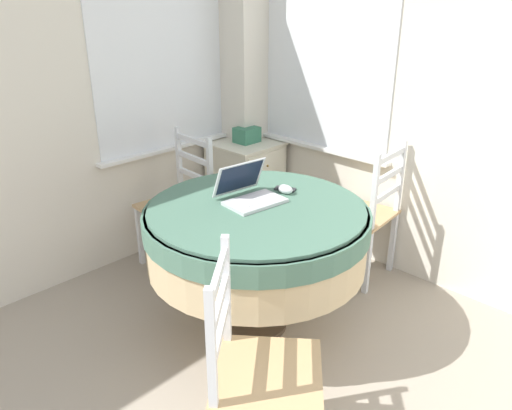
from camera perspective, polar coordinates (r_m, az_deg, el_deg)
The scene contains 10 objects.
corner_room_shell at distance 2.82m, azimuth 3.31°, elevation 11.52°, with size 4.44×5.21×2.55m.
round_dining_table at distance 2.76m, azimuth 0.06°, elevation -3.05°, with size 1.24×1.24×0.78m.
laptop at distance 2.75m, azimuth -0.76°, elevation 1.37°, with size 0.35×0.32×0.21m.
computer_mouse at distance 2.87m, azimuth 3.37°, elevation 1.82°, with size 0.06×0.10×0.05m.
cell_phone at distance 2.93m, azimuth 3.35°, elevation 1.85°, with size 0.10×0.13×0.01m.
dining_chair_near_back_window at distance 3.56m, azimuth -8.73°, elevation 0.11°, with size 0.45×0.46×0.96m.
dining_chair_near_right_window at distance 3.44m, azimuth 12.35°, elevation -1.01°, with size 0.47×0.46×0.96m.
dining_chair_camera_near at distance 2.07m, azimuth 0.03°, elevation -18.44°, with size 0.60×0.60×0.96m.
corner_cabinet at distance 4.11m, azimuth -1.19°, elevation 2.17°, with size 0.49×0.51×0.75m.
storage_box at distance 3.98m, azimuth -1.06°, elevation 8.03°, with size 0.18×0.15×0.12m.
Camera 1 is at (-0.78, 0.34, 1.84)m, focal length 35.00 mm.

